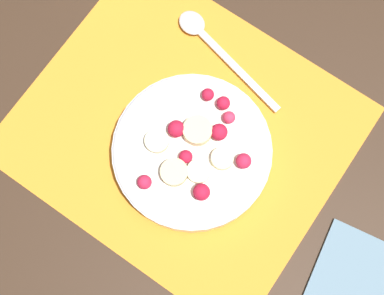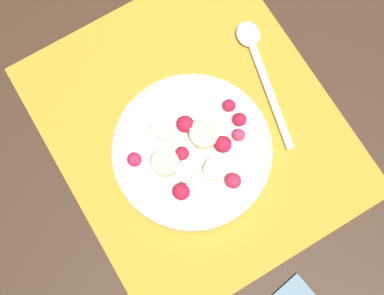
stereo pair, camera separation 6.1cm
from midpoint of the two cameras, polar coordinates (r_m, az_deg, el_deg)
ground_plane at (r=0.66m, az=2.86°, el=1.38°), size 3.00×3.00×0.00m
placemat at (r=0.66m, az=2.87°, el=1.45°), size 0.38×0.33×0.01m
fruit_bowl at (r=0.63m, az=2.74°, el=-0.99°), size 0.19×0.19×0.05m
spoon at (r=0.69m, az=9.40°, el=9.06°), size 0.18×0.06×0.01m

